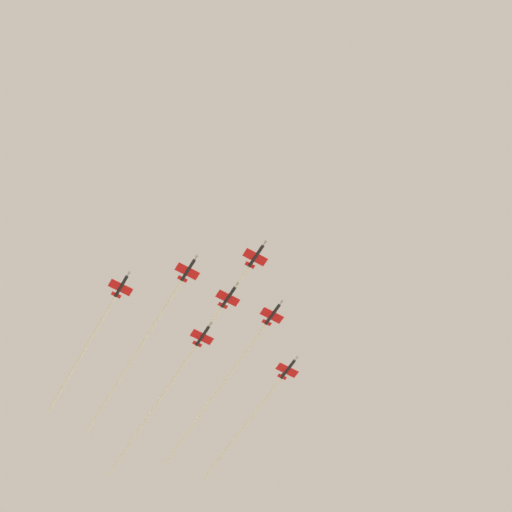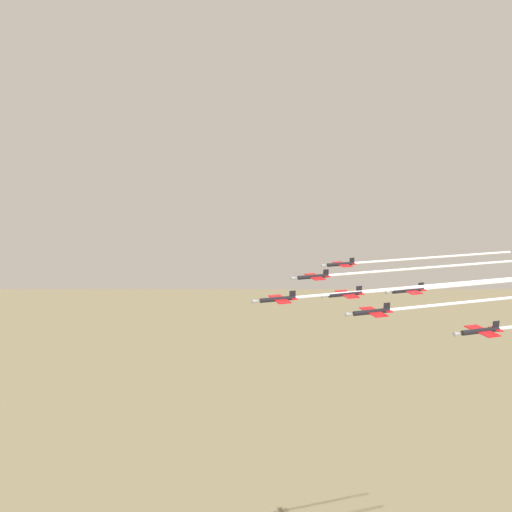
{
  "view_description": "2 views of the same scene",
  "coord_description": "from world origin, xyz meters",
  "px_view_note": "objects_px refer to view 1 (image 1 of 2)",
  "views": [
    {
      "loc": [
        -61.19,
        110.3,
        3.8
      ],
      "look_at": [
        -12.07,
        13.69,
        208.16
      ],
      "focal_mm": 47.63,
      "sensor_mm": 36.0,
      "label": 1
    },
    {
      "loc": [
        -129.87,
        -76.47,
        248.79
      ],
      "look_at": [
        0.01,
        30.79,
        215.27
      ],
      "focal_mm": 42.63,
      "sensor_mm": 36.0,
      "label": 2
    }
  ],
  "objects_px": {
    "jet_lead": "(211,322)",
    "jet_starboard_inner": "(147,335)",
    "jet_center_rear": "(94,333)",
    "jet_port_inner": "(229,374)",
    "jet_starboard_outer": "(257,409)",
    "jet_port_outer": "(188,357)",
    "jet_port_trail": "(165,391)"
  },
  "relations": [
    {
      "from": "jet_lead",
      "to": "jet_starboard_inner",
      "type": "height_order",
      "value": "jet_starboard_inner"
    },
    {
      "from": "jet_port_outer",
      "to": "jet_port_trail",
      "type": "height_order",
      "value": "jet_port_outer"
    },
    {
      "from": "jet_port_inner",
      "to": "jet_center_rear",
      "type": "relative_size",
      "value": 1.24
    },
    {
      "from": "jet_starboard_inner",
      "to": "jet_port_trail",
      "type": "height_order",
      "value": "jet_starboard_inner"
    },
    {
      "from": "jet_port_inner",
      "to": "jet_starboard_inner",
      "type": "distance_m",
      "value": 34.37
    },
    {
      "from": "jet_starboard_outer",
      "to": "jet_center_rear",
      "type": "distance_m",
      "value": 68.72
    },
    {
      "from": "jet_lead",
      "to": "jet_starboard_outer",
      "type": "xyz_separation_m",
      "value": [
        3.15,
        -42.58,
        -1.17
      ]
    },
    {
      "from": "jet_port_inner",
      "to": "jet_port_trail",
      "type": "height_order",
      "value": "jet_port_inner"
    },
    {
      "from": "jet_port_outer",
      "to": "jet_lead",
      "type": "bearing_deg",
      "value": 90.0
    },
    {
      "from": "jet_lead",
      "to": "jet_port_inner",
      "type": "bearing_deg",
      "value": -135.23
    },
    {
      "from": "jet_port_inner",
      "to": "jet_center_rear",
      "type": "bearing_deg",
      "value": -9.9
    },
    {
      "from": "jet_port_inner",
      "to": "jet_lead",
      "type": "bearing_deg",
      "value": 44.77
    },
    {
      "from": "jet_starboard_inner",
      "to": "jet_starboard_outer",
      "type": "xyz_separation_m",
      "value": [
        -20.94,
        -47.72,
        -1.92
      ]
    },
    {
      "from": "jet_port_trail",
      "to": "jet_port_inner",
      "type": "bearing_deg",
      "value": 131.96
    },
    {
      "from": "jet_port_outer",
      "to": "jet_center_rear",
      "type": "height_order",
      "value": "jet_center_rear"
    },
    {
      "from": "jet_port_inner",
      "to": "jet_port_trail",
      "type": "relative_size",
      "value": 1.04
    },
    {
      "from": "jet_port_inner",
      "to": "jet_starboard_inner",
      "type": "bearing_deg",
      "value": -0.99
    },
    {
      "from": "jet_lead",
      "to": "jet_starboard_inner",
      "type": "xyz_separation_m",
      "value": [
        24.08,
        5.14,
        0.74
      ]
    },
    {
      "from": "jet_lead",
      "to": "jet_center_rear",
      "type": "height_order",
      "value": "jet_lead"
    },
    {
      "from": "jet_port_outer",
      "to": "jet_center_rear",
      "type": "xyz_separation_m",
      "value": [
        25.19,
        24.74,
        0.04
      ]
    },
    {
      "from": "jet_port_outer",
      "to": "jet_port_inner",
      "type": "bearing_deg",
      "value": 177.14
    },
    {
      "from": "jet_port_outer",
      "to": "jet_center_rear",
      "type": "relative_size",
      "value": 1.21
    },
    {
      "from": "jet_center_rear",
      "to": "jet_starboard_inner",
      "type": "bearing_deg",
      "value": 153.94
    },
    {
      "from": "jet_port_outer",
      "to": "jet_port_trail",
      "type": "distance_m",
      "value": 18.25
    },
    {
      "from": "jet_port_outer",
      "to": "jet_starboard_outer",
      "type": "height_order",
      "value": "jet_port_outer"
    },
    {
      "from": "jet_lead",
      "to": "jet_starboard_outer",
      "type": "bearing_deg",
      "value": -143.58
    },
    {
      "from": "jet_port_inner",
      "to": "jet_port_trail",
      "type": "xyz_separation_m",
      "value": [
        25.32,
        4.36,
        -0.66
      ]
    },
    {
      "from": "jet_port_inner",
      "to": "jet_starboard_outer",
      "type": "bearing_deg",
      "value": -154.19
    },
    {
      "from": "jet_starboard_inner",
      "to": "jet_port_outer",
      "type": "bearing_deg",
      "value": -179.12
    },
    {
      "from": "jet_center_rear",
      "to": "jet_lead",
      "type": "bearing_deg",
      "value": 142.84
    },
    {
      "from": "jet_starboard_inner",
      "to": "jet_port_outer",
      "type": "relative_size",
      "value": 1.03
    },
    {
      "from": "jet_starboard_inner",
      "to": "jet_center_rear",
      "type": "relative_size",
      "value": 1.26
    }
  ]
}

